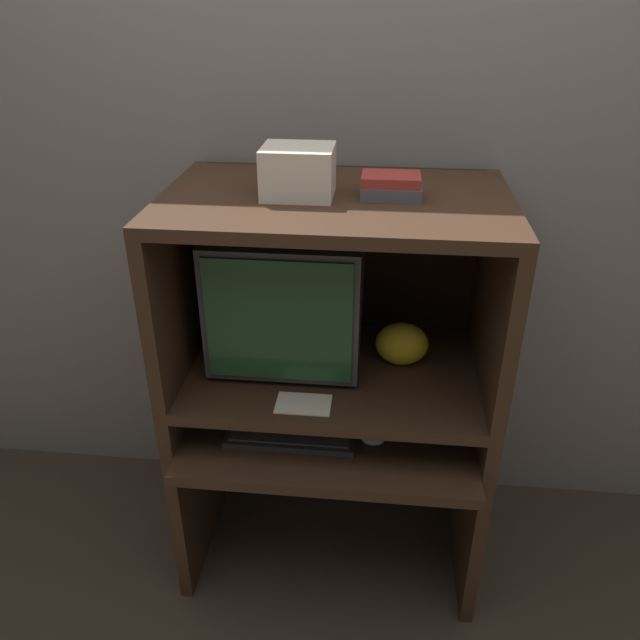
{
  "coord_description": "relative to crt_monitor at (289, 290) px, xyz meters",
  "views": [
    {
      "loc": [
        0.13,
        -1.36,
        1.85
      ],
      "look_at": [
        -0.04,
        0.31,
        0.93
      ],
      "focal_mm": 35.0,
      "sensor_mm": 36.0,
      "label": 1
    }
  ],
  "objects": [
    {
      "name": "snack_bag",
      "position": [
        0.36,
        -0.03,
        -0.16
      ],
      "size": [
        0.17,
        0.13,
        0.14
      ],
      "color": "gold",
      "rests_on": "desk_monitor_shelf"
    },
    {
      "name": "wall_back",
      "position": [
        0.15,
        0.31,
        0.31
      ],
      "size": [
        6.0,
        0.06,
        2.6
      ],
      "color": "gray",
      "rests_on": "ground_plane"
    },
    {
      "name": "book_stack",
      "position": [
        0.3,
        -0.07,
        0.36
      ],
      "size": [
        0.16,
        0.12,
        0.06
      ],
      "color": "#4C4C51",
      "rests_on": "hutch_upper"
    },
    {
      "name": "desk_base",
      "position": [
        0.15,
        -0.12,
        -0.6
      ],
      "size": [
        0.98,
        0.7,
        0.61
      ],
      "color": "#382316",
      "rests_on": "ground_plane"
    },
    {
      "name": "storage_box",
      "position": [
        0.05,
        -0.09,
        0.4
      ],
      "size": [
        0.19,
        0.16,
        0.13
      ],
      "color": "beige",
      "rests_on": "hutch_upper"
    },
    {
      "name": "mouse",
      "position": [
        0.28,
        -0.25,
        -0.37
      ],
      "size": [
        0.07,
        0.05,
        0.03
      ],
      "color": "#B7B7B7",
      "rests_on": "desk_base"
    },
    {
      "name": "hutch_upper",
      "position": [
        0.15,
        -0.03,
        0.15
      ],
      "size": [
        0.98,
        0.63,
        0.56
      ],
      "color": "#382316",
      "rests_on": "desk_monitor_shelf"
    },
    {
      "name": "keyboard",
      "position": [
        0.03,
        -0.25,
        -0.37
      ],
      "size": [
        0.4,
        0.14,
        0.03
      ],
      "color": "#2D2D30",
      "rests_on": "desk_base"
    },
    {
      "name": "ground_plane",
      "position": [
        0.15,
        -0.38,
        -0.99
      ],
      "size": [
        12.0,
        12.0,
        0.0
      ],
      "primitive_type": "plane",
      "color": "#3D3328"
    },
    {
      "name": "crt_monitor",
      "position": [
        0.0,
        0.0,
        0.0
      ],
      "size": [
        0.46,
        0.44,
        0.44
      ],
      "color": "#333338",
      "rests_on": "desk_monitor_shelf"
    },
    {
      "name": "paper_card",
      "position": [
        0.08,
        -0.29,
        -0.22
      ],
      "size": [
        0.16,
        0.1,
        0.0
      ],
      "color": "beige",
      "rests_on": "desk_monitor_shelf"
    },
    {
      "name": "desk_monitor_shelf",
      "position": [
        0.15,
        -0.07,
        -0.26
      ],
      "size": [
        0.98,
        0.63,
        0.16
      ],
      "color": "#382316",
      "rests_on": "desk_base"
    }
  ]
}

